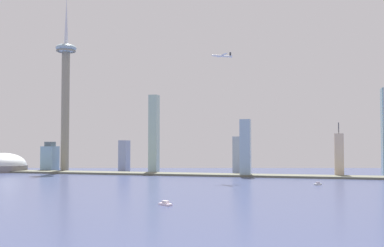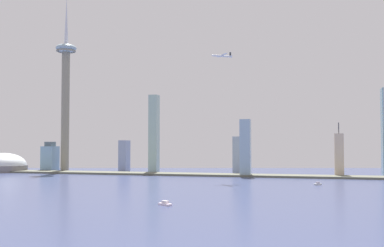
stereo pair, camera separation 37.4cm
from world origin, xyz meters
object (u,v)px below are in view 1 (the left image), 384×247
observation_tower (66,84)px  boat_2 (318,184)px  skyscraper_4 (154,134)px  skyscraper_5 (240,155)px  airplane (222,56)px  skyscraper_7 (124,156)px  boat_0 (165,204)px  skyscraper_3 (339,155)px  stadium_dome (3,166)px  skyscraper_2 (245,148)px  skyscraper_6 (50,158)px

observation_tower → boat_2: size_ratio=32.84×
observation_tower → skyscraper_4: bearing=5.2°
skyscraper_5 → airplane: (-6.29, -131.52, 150.56)m
skyscraper_7 → boat_2: skyscraper_7 is taller
skyscraper_7 → boat_0: (223.47, -437.84, -27.82)m
skyscraper_3 → skyscraper_5: skyscraper_5 is taller
skyscraper_5 → observation_tower: bearing=-175.9°
stadium_dome → skyscraper_2: skyscraper_2 is taller
skyscraper_5 → boat_0: skyscraper_5 is taller
observation_tower → skyscraper_4: observation_tower is taller
boat_2 → observation_tower: bearing=118.5°
skyscraper_7 → boat_0: size_ratio=4.26×
boat_2 → skyscraper_6: bearing=119.6°
skyscraper_6 → airplane: airplane is taller
boat_2 → skyscraper_7: bearing=108.7°
boat_0 → skyscraper_7: bearing=150.5°
skyscraper_4 → skyscraper_7: 79.86m
skyscraper_4 → airplane: bearing=-39.4°
stadium_dome → boat_0: 573.31m
boat_0 → boat_2: boat_2 is taller
airplane → boat_0: bearing=57.5°
observation_tower → skyscraper_7: observation_tower is taller
skyscraper_2 → skyscraper_6: size_ratio=1.63×
skyscraper_2 → skyscraper_5: bearing=105.7°
boat_2 → airplane: size_ratio=0.35×
skyscraper_5 → airplane: 200.02m
airplane → skyscraper_7: bearing=-67.4°
skyscraper_4 → skyscraper_6: size_ratio=2.52×
skyscraper_5 → skyscraper_6: (-359.38, -21.97, -7.06)m
stadium_dome → skyscraper_6: (76.62, 34.40, 14.66)m
observation_tower → skyscraper_2: size_ratio=3.64×
skyscraper_6 → boat_0: bearing=-48.3°
stadium_dome → airplane: (429.71, -75.15, 172.27)m
skyscraper_2 → boat_0: size_ratio=6.65×
skyscraper_2 → skyscraper_4: size_ratio=0.65×
skyscraper_7 → airplane: (215.79, -142.47, 153.75)m
skyscraper_4 → boat_0: (157.71, -418.76, -68.92)m
skyscraper_4 → skyscraper_6: bearing=-176.1°
airplane → skyscraper_3: bearing=176.7°
stadium_dome → skyscraper_4: (279.68, 48.23, 59.62)m
boat_2 → airplane: bearing=113.9°
skyscraper_6 → skyscraper_7: size_ratio=0.96×
skyscraper_6 → boat_0: 542.86m
stadium_dome → skyscraper_2: bearing=-1.1°
observation_tower → skyscraper_5: 353.75m
observation_tower → skyscraper_2: (345.61, -41.31, -118.93)m
observation_tower → skyscraper_7: (105.19, 34.68, -135.36)m
skyscraper_3 → skyscraper_5: bearing=169.1°
stadium_dome → skyscraper_5: (436.00, 56.37, 21.71)m
skyscraper_2 → skyscraper_3: 148.77m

